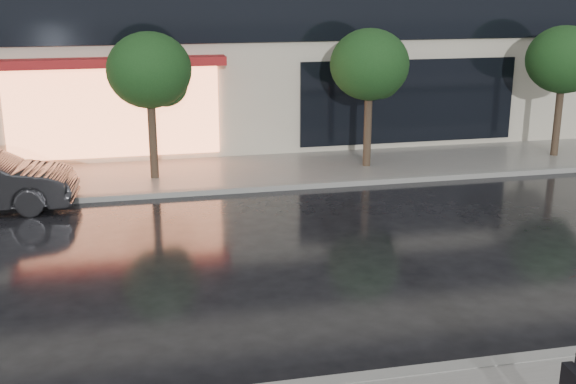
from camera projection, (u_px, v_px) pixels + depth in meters
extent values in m
plane|color=black|center=(389.00, 344.00, 10.77)|extent=(120.00, 120.00, 0.00)
cube|color=slate|center=(262.00, 171.00, 20.35)|extent=(60.00, 3.50, 0.12)
cube|color=gray|center=(415.00, 374.00, 9.81)|extent=(60.00, 0.25, 0.14)
cube|color=gray|center=(275.00, 187.00, 18.71)|extent=(60.00, 0.25, 0.14)
cube|color=black|center=(250.00, 14.00, 20.74)|extent=(28.00, 0.12, 1.60)
cube|color=#FF8C59|center=(114.00, 112.00, 20.65)|extent=(6.00, 0.10, 2.60)
cube|color=maroon|center=(110.00, 63.00, 19.93)|extent=(6.40, 0.70, 0.25)
cube|color=black|center=(409.00, 101.00, 22.55)|extent=(7.00, 0.10, 2.60)
cylinder|color=#33261C|center=(153.00, 142.00, 19.20)|extent=(0.22, 0.22, 2.20)
ellipsoid|color=black|center=(149.00, 70.00, 18.67)|extent=(2.20, 2.20, 1.98)
sphere|color=black|center=(165.00, 84.00, 19.05)|extent=(1.20, 1.20, 1.20)
cylinder|color=#33261C|center=(367.00, 132.00, 20.45)|extent=(0.22, 0.22, 2.20)
ellipsoid|color=black|center=(370.00, 64.00, 19.92)|extent=(2.20, 2.20, 1.98)
sphere|color=black|center=(380.00, 78.00, 20.30)|extent=(1.20, 1.20, 1.20)
cylinder|color=#33261C|center=(557.00, 123.00, 21.71)|extent=(0.22, 0.22, 2.20)
ellipsoid|color=black|center=(564.00, 60.00, 21.17)|extent=(2.20, 2.20, 1.98)
sphere|color=black|center=(571.00, 72.00, 21.56)|extent=(1.20, 1.20, 1.20)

